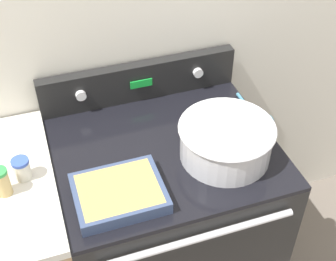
{
  "coord_description": "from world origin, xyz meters",
  "views": [
    {
      "loc": [
        -0.39,
        -0.84,
        2.09
      ],
      "look_at": [
        0.02,
        0.36,
        0.98
      ],
      "focal_mm": 50.0,
      "sensor_mm": 36.0,
      "label": 1
    }
  ],
  "objects_px": {
    "casserole_dish": "(119,193)",
    "mixing_bowl": "(226,139)",
    "spice_jar_green_cap": "(2,182)",
    "ladle": "(263,121)",
    "spice_jar_blue_cap": "(22,169)"
  },
  "relations": [
    {
      "from": "mixing_bowl",
      "to": "casserole_dish",
      "type": "distance_m",
      "value": 0.42
    },
    {
      "from": "ladle",
      "to": "spice_jar_blue_cap",
      "type": "distance_m",
      "value": 0.89
    },
    {
      "from": "mixing_bowl",
      "to": "casserole_dish",
      "type": "bearing_deg",
      "value": -169.45
    },
    {
      "from": "spice_jar_green_cap",
      "to": "mixing_bowl",
      "type": "bearing_deg",
      "value": -4.24
    },
    {
      "from": "spice_jar_blue_cap",
      "to": "casserole_dish",
      "type": "bearing_deg",
      "value": -32.76
    },
    {
      "from": "casserole_dish",
      "to": "ladle",
      "type": "height_order",
      "value": "ladle"
    },
    {
      "from": "ladle",
      "to": "mixing_bowl",
      "type": "bearing_deg",
      "value": -155.36
    },
    {
      "from": "ladle",
      "to": "spice_jar_blue_cap",
      "type": "bearing_deg",
      "value": 178.95
    },
    {
      "from": "casserole_dish",
      "to": "mixing_bowl",
      "type": "bearing_deg",
      "value": 10.55
    },
    {
      "from": "casserole_dish",
      "to": "spice_jar_blue_cap",
      "type": "bearing_deg",
      "value": 147.24
    },
    {
      "from": "mixing_bowl",
      "to": "spice_jar_blue_cap",
      "type": "relative_size",
      "value": 4.25
    },
    {
      "from": "mixing_bowl",
      "to": "spice_jar_green_cap",
      "type": "distance_m",
      "value": 0.76
    },
    {
      "from": "casserole_dish",
      "to": "spice_jar_blue_cap",
      "type": "height_order",
      "value": "spice_jar_blue_cap"
    },
    {
      "from": "spice_jar_green_cap",
      "to": "casserole_dish",
      "type": "bearing_deg",
      "value": -20.69
    },
    {
      "from": "mixing_bowl",
      "to": "ladle",
      "type": "height_order",
      "value": "mixing_bowl"
    }
  ]
}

